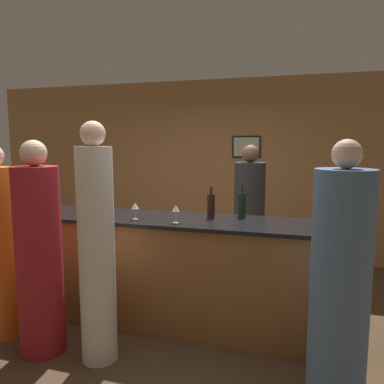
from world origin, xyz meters
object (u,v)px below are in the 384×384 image
bartender (249,228)px  wine_bottle_1 (57,202)px  guest_1 (39,257)px  wine_bottle_0 (211,205)px  guest_2 (340,287)px  wine_bottle_2 (242,204)px  ice_bucket (332,215)px  guest_0 (97,251)px

bartender → wine_bottle_1: bartender is taller
guest_1 → wine_bottle_0: (1.27, 0.95, 0.36)m
guest_1 → wine_bottle_1: (-0.35, 0.74, 0.35)m
guest_2 → wine_bottle_0: guest_2 is taller
wine_bottle_1 → bartender: bearing=26.7°
bartender → wine_bottle_2: bartender is taller
wine_bottle_0 → ice_bucket: 1.12m
guest_1 → wine_bottle_2: 1.92m
guest_2 → wine_bottle_2: size_ratio=5.81×
ice_bucket → guest_0: bearing=-153.8°
guest_0 → wine_bottle_1: bearing=141.4°
guest_2 → wine_bottle_2: 1.40m
guest_1 → wine_bottle_1: 0.89m
bartender → wine_bottle_0: size_ratio=6.00×
wine_bottle_1 → guest_0: bearing=-38.6°
guest_1 → ice_bucket: size_ratio=9.44×
wine_bottle_2 → wine_bottle_0: bearing=-156.5°
guest_2 → wine_bottle_0: (-1.12, 0.94, 0.36)m
wine_bottle_1 → wine_bottle_0: bearing=7.5°
guest_0 → ice_bucket: size_ratio=10.19×
bartender → ice_bucket: size_ratio=9.21×
ice_bucket → guest_1: bearing=-158.6°
bartender → ice_bucket: bearing=138.1°
wine_bottle_2 → guest_1: bearing=-145.3°
guest_0 → wine_bottle_0: size_ratio=6.64×
guest_0 → ice_bucket: guest_0 is taller
guest_0 → wine_bottle_1: 1.17m
guest_0 → guest_1: bearing=-177.0°
wine_bottle_1 → ice_bucket: (2.74, 0.20, -0.02)m
guest_0 → guest_1: size_ratio=1.08×
guest_0 → wine_bottle_0: bearing=51.6°
guest_2 → wine_bottle_1: size_ratio=6.14×
bartender → guest_0: guest_0 is taller
guest_1 → bartender: bearing=47.6°
ice_bucket → wine_bottle_0: bearing=179.3°
wine_bottle_1 → wine_bottle_2: 1.94m
bartender → guest_1: bearing=47.6°
guest_1 → wine_bottle_1: size_ratio=6.15×
guest_0 → guest_2: bearing=-0.6°
wine_bottle_2 → bartender: bearing=90.8°
guest_2 → ice_bucket: size_ratio=9.44×
bartender → wine_bottle_2: bearing=90.8°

